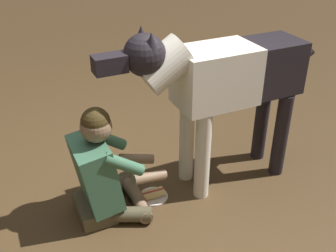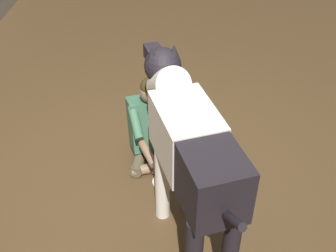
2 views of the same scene
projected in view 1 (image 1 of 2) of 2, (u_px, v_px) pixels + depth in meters
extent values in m
plane|color=#49351E|center=(137.00, 199.00, 3.08)|extent=(15.88, 15.88, 0.00)
cube|color=brown|center=(95.00, 208.00, 2.91)|extent=(0.33, 0.40, 0.12)
cylinder|color=brown|center=(109.00, 189.00, 3.09)|extent=(0.37, 0.35, 0.11)
cylinder|color=#7E6249|center=(131.00, 190.00, 3.09)|extent=(0.22, 0.37, 0.09)
cylinder|color=brown|center=(123.00, 214.00, 2.84)|extent=(0.41, 0.16, 0.11)
cylinder|color=#7E6249|center=(139.00, 203.00, 2.96)|extent=(0.18, 0.37, 0.09)
cube|color=#3B684D|center=(96.00, 173.00, 2.77)|extent=(0.40, 0.47, 0.51)
cylinder|color=#3B684D|center=(107.00, 139.00, 2.89)|extent=(0.30, 0.17, 0.24)
cylinder|color=#7E6249|center=(136.00, 159.00, 3.03)|extent=(0.28, 0.11, 0.12)
cylinder|color=#3B684D|center=(123.00, 164.00, 2.62)|extent=(0.30, 0.17, 0.24)
cylinder|color=#7E6249|center=(149.00, 177.00, 2.83)|extent=(0.27, 0.18, 0.12)
sphere|color=#7E6249|center=(96.00, 127.00, 2.61)|extent=(0.21, 0.21, 0.21)
sphere|color=#392B13|center=(95.00, 122.00, 2.59)|extent=(0.19, 0.19, 0.19)
cylinder|color=silver|center=(203.00, 157.00, 2.96)|extent=(0.11, 0.11, 0.71)
cylinder|color=silver|center=(187.00, 140.00, 3.16)|extent=(0.11, 0.11, 0.71)
cylinder|color=black|center=(281.00, 135.00, 3.22)|extent=(0.11, 0.11, 0.71)
cylinder|color=black|center=(261.00, 121.00, 3.42)|extent=(0.11, 0.11, 0.71)
cube|color=silver|center=(216.00, 76.00, 2.84)|extent=(0.65, 0.52, 0.41)
cube|color=black|center=(266.00, 66.00, 2.99)|extent=(0.57, 0.48, 0.39)
cylinder|color=silver|center=(164.00, 65.00, 2.62)|extent=(0.47, 0.37, 0.39)
sphere|color=black|center=(145.00, 55.00, 2.52)|extent=(0.27, 0.27, 0.27)
cube|color=black|center=(110.00, 64.00, 2.45)|extent=(0.23, 0.18, 0.11)
cone|color=black|center=(151.00, 42.00, 2.41)|extent=(0.12, 0.12, 0.12)
cone|color=black|center=(141.00, 35.00, 2.54)|extent=(0.12, 0.12, 0.12)
cylinder|color=black|center=(293.00, 66.00, 3.11)|extent=(0.36, 0.16, 0.24)
cylinder|color=white|center=(153.00, 196.00, 3.10)|extent=(0.22, 0.22, 0.01)
cylinder|color=#E3C072|center=(152.00, 192.00, 3.11)|extent=(0.17, 0.09, 0.05)
cylinder|color=#E3C072|center=(154.00, 195.00, 3.07)|extent=(0.17, 0.09, 0.05)
cylinder|color=#A53E32|center=(153.00, 193.00, 3.09)|extent=(0.18, 0.08, 0.04)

